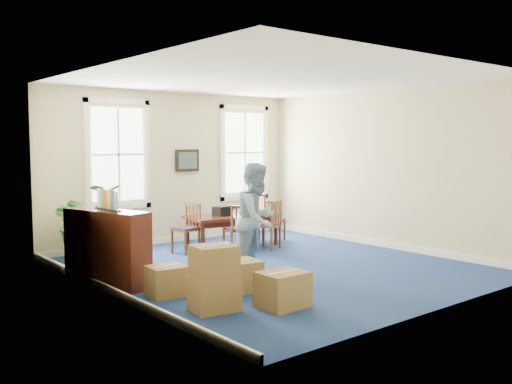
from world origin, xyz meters
TOP-DOWN VIEW (x-y plane):
  - floor at (0.00, 0.00)m, footprint 6.50×6.50m
  - ceiling at (0.00, 0.00)m, footprint 6.50×6.50m
  - wall_back at (0.00, 3.25)m, footprint 6.50×0.00m
  - wall_front at (0.00, -3.25)m, footprint 6.50×0.00m
  - wall_left at (-3.00, 0.00)m, footprint 0.00×6.50m
  - wall_right at (3.00, 0.00)m, footprint 0.00×6.50m
  - baseboard_back at (0.00, 3.22)m, footprint 6.00×0.04m
  - baseboard_left at (-2.97, 0.00)m, footprint 0.04×6.50m
  - baseboard_right at (2.97, 0.00)m, footprint 0.04×6.50m
  - window_left at (-1.30, 3.23)m, footprint 1.40×0.12m
  - window_right at (1.90, 3.23)m, footprint 1.40×0.12m
  - wall_picture at (0.30, 3.20)m, footprint 0.58×0.06m
  - conference_table at (0.63, 2.01)m, footprint 2.00×1.08m
  - crt_tv at (1.19, 2.06)m, footprint 0.59×0.61m
  - game_console at (1.45, 2.01)m, footprint 0.20×0.23m
  - equipment_bag at (0.41, 2.06)m, footprint 0.42×0.32m
  - chair_near_left at (0.23, 1.36)m, footprint 0.51×0.51m
  - chair_near_right at (1.02, 1.36)m, footprint 0.57×0.57m
  - chair_end_left at (-0.51, 2.01)m, footprint 0.51×0.51m
  - chair_end_right at (1.76, 2.01)m, footprint 0.48×0.48m
  - man at (-0.60, -0.29)m, footprint 1.06×0.94m
  - credenza at (-2.75, 0.65)m, footprint 0.82×1.54m
  - brochure_rack at (-2.73, 0.65)m, footprint 0.37×0.74m
  - potted_plant at (-2.25, 2.66)m, footprint 1.36×1.22m
  - cardboard_boxes at (-2.04, -1.34)m, footprint 1.65×1.65m

SIDE VIEW (x-z plane):
  - floor at x=0.00m, z-range 0.00..0.00m
  - baseboard_back at x=0.00m, z-range 0.00..0.12m
  - baseboard_left at x=-2.97m, z-range 0.00..0.12m
  - baseboard_right at x=2.97m, z-range 0.00..0.12m
  - conference_table at x=0.63m, z-range 0.00..0.65m
  - chair_end_right at x=1.76m, z-range 0.00..0.88m
  - cardboard_boxes at x=-2.04m, z-range 0.00..0.89m
  - chair_near_left at x=0.23m, z-range 0.00..0.96m
  - chair_end_left at x=-0.51m, z-range 0.00..0.96m
  - chair_near_right at x=1.02m, z-range 0.00..0.98m
  - credenza at x=-2.75m, z-range 0.00..1.17m
  - game_console at x=1.45m, z-range 0.65..0.71m
  - potted_plant at x=-2.25m, z-range 0.00..1.40m
  - equipment_bag at x=0.41m, z-range 0.65..0.85m
  - crt_tv at x=1.19m, z-range 0.65..1.07m
  - man at x=-0.60m, z-range 0.00..1.82m
  - brochure_rack at x=-2.73m, z-range 1.17..1.49m
  - wall_back at x=0.00m, z-range -1.65..4.85m
  - wall_front at x=0.00m, z-range -1.65..4.85m
  - wall_left at x=-3.00m, z-range -1.65..4.85m
  - wall_right at x=3.00m, z-range -1.65..4.85m
  - wall_picture at x=0.30m, z-range 1.51..1.99m
  - window_left at x=-1.30m, z-range 0.80..3.00m
  - window_right at x=1.90m, z-range 0.80..3.00m
  - ceiling at x=0.00m, z-range 3.20..3.20m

